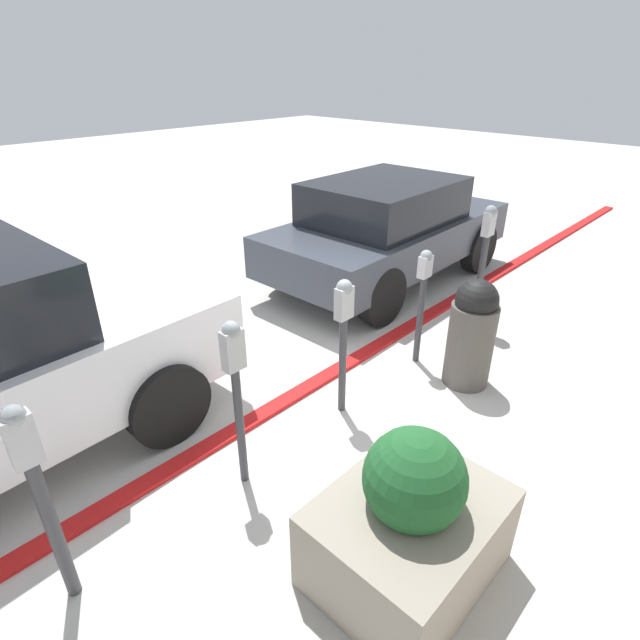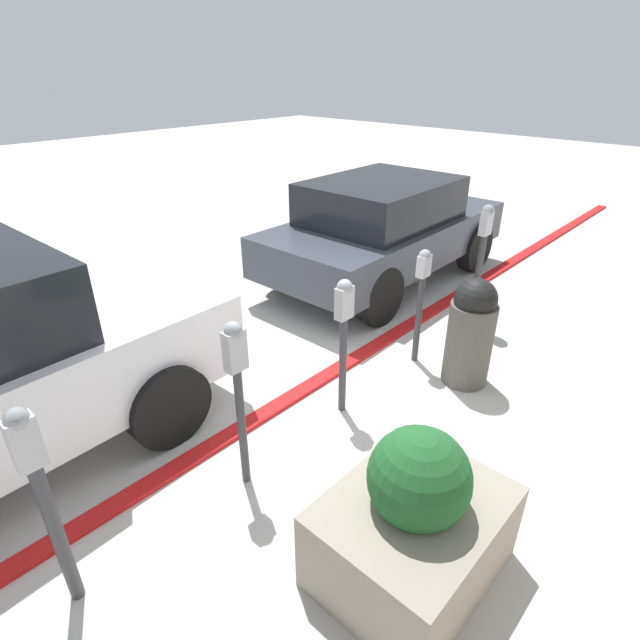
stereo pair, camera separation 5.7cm
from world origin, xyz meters
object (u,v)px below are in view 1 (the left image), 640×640
(parking_meter_middle, at_px, (343,326))
(trash_bin, at_px, (472,333))
(parking_meter_second, at_px, (236,378))
(parked_car_middle, at_px, (387,228))
(parking_meter_fourth, at_px, (423,291))
(planter_box, at_px, (409,523))
(parking_meter_nearest, at_px, (39,489))
(parking_meter_farthest, at_px, (485,251))

(parking_meter_middle, xyz_separation_m, trash_bin, (1.21, -0.60, -0.32))
(parking_meter_second, relative_size, parked_car_middle, 0.35)
(parking_meter_fourth, bearing_deg, planter_box, -147.69)
(parking_meter_fourth, height_order, planter_box, parking_meter_fourth)
(parking_meter_nearest, height_order, parking_meter_farthest, parking_meter_farthest)
(parking_meter_fourth, relative_size, trash_bin, 1.14)
(parking_meter_middle, relative_size, planter_box, 1.15)
(parked_car_middle, bearing_deg, parking_meter_middle, -151.35)
(trash_bin, bearing_deg, parking_meter_middle, 153.49)
(parking_meter_fourth, bearing_deg, parked_car_middle, 45.64)
(parking_meter_middle, height_order, planter_box, parking_meter_middle)
(parking_meter_nearest, height_order, planter_box, parking_meter_nearest)
(parking_meter_nearest, distance_m, parking_meter_second, 1.31)
(parking_meter_farthest, relative_size, trash_bin, 1.32)
(parking_meter_second, distance_m, parking_meter_farthest, 3.62)
(parking_meter_nearest, xyz_separation_m, parking_meter_fourth, (3.69, -0.01, -0.03))
(parking_meter_middle, height_order, trash_bin, parking_meter_middle)
(parking_meter_nearest, distance_m, trash_bin, 3.76)
(parking_meter_second, distance_m, parked_car_middle, 4.30)
(parking_meter_nearest, height_order, parking_meter_second, parking_meter_nearest)
(parking_meter_second, distance_m, parking_meter_middle, 1.18)
(parking_meter_middle, xyz_separation_m, parking_meter_farthest, (2.44, -0.04, 0.06))
(planter_box, bearing_deg, parking_meter_fourth, 32.31)
(parking_meter_nearest, xyz_separation_m, parking_meter_second, (1.31, -0.03, 0.08))
(parked_car_middle, bearing_deg, parking_meter_farthest, -103.17)
(parking_meter_second, relative_size, trash_bin, 1.25)
(parking_meter_second, relative_size, planter_box, 1.22)
(parking_meter_second, distance_m, planter_box, 1.47)
(parking_meter_middle, relative_size, parking_meter_farthest, 0.89)
(parking_meter_second, bearing_deg, parking_meter_farthest, -0.07)
(parking_meter_farthest, relative_size, planter_box, 1.30)
(parking_meter_second, bearing_deg, trash_bin, -13.34)
(parking_meter_middle, xyz_separation_m, parked_car_middle, (2.79, 1.61, -0.09))
(parking_meter_nearest, distance_m, parking_meter_farthest, 4.93)
(parking_meter_nearest, bearing_deg, parking_meter_second, -1.13)
(parking_meter_nearest, distance_m, parking_meter_middle, 2.49)
(planter_box, xyz_separation_m, trash_bin, (2.18, 0.79, 0.14))
(planter_box, xyz_separation_m, parked_car_middle, (3.76, 3.00, 0.36))
(parking_meter_nearest, relative_size, parked_car_middle, 0.36)
(parked_car_middle, relative_size, trash_bin, 3.54)
(parking_meter_nearest, distance_m, parking_meter_fourth, 3.69)
(parking_meter_farthest, xyz_separation_m, parked_car_middle, (0.35, 1.65, -0.16))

